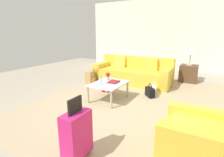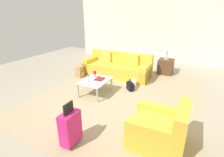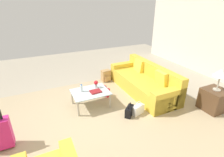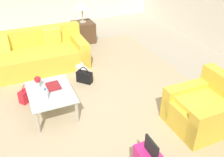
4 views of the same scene
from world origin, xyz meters
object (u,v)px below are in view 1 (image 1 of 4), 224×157
couch (133,74)px  suitcase_magenta (77,134)px  water_bottle (101,81)px  flower_vase (108,76)px  handbag_red (108,87)px  handbag_white (154,90)px  handbag_black (150,92)px  coffee_table_book (114,82)px  side_table (188,73)px  backpack_tan (90,77)px  coffee_table (109,85)px  table_lamp (191,52)px  armchair (207,144)px

couch → suitcase_magenta: 3.88m
water_bottle → flower_vase: flower_vase is taller
handbag_red → handbag_white: (-0.40, 1.20, 0.00)m
suitcase_magenta → handbag_black: bearing=177.5°
coffee_table_book → side_table: size_ratio=0.50×
handbag_black → backpack_tan: bearing=-97.8°
handbag_black → handbag_white: bearing=172.1°
flower_vase → handbag_red: bearing=-147.6°
flower_vase → handbag_black: (-0.49, 0.97, -0.43)m
couch → handbag_red: (1.26, -0.25, -0.16)m
coffee_table → suitcase_magenta: suitcase_magenta is taller
handbag_black → side_table: bearing=161.9°
couch → water_bottle: couch is taller
table_lamp → handbag_black: bearing=-18.1°
armchair → backpack_tan: 4.16m
coffee_table → handbag_red: size_ratio=2.64×
couch → suitcase_magenta: size_ratio=2.94×
handbag_red → backpack_tan: 1.05m
armchair → handbag_white: 2.60m
side_table → handbag_black: 2.20m
suitcase_magenta → backpack_tan: 3.60m
armchair → handbag_black: armchair is taller
water_bottle → handbag_black: (-0.91, 0.92, -0.40)m
suitcase_magenta → handbag_black: 2.73m
side_table → backpack_tan: 3.32m
water_bottle → handbag_red: (-0.74, -0.25, -0.40)m
side_table → backpack_tan: bearing=-57.2°
flower_vase → backpack_tan: 1.43m
handbag_black → handbag_white: (-0.23, 0.03, 0.00)m
handbag_black → backpack_tan: backpack_tan is taller
water_bottle → backpack_tan: size_ratio=0.51×
table_lamp → backpack_tan: size_ratio=1.40×
side_table → suitcase_magenta: suitcase_magenta is taller
handbag_red → backpack_tan: (-0.47, -0.94, 0.06)m
water_bottle → handbag_black: size_ratio=0.57×
couch → handbag_black: (1.08, 0.92, -0.16)m
side_table → handbag_black: side_table is taller
handbag_black → handbag_white: same height
flower_vase → handbag_black: flower_vase is taller
side_table → suitcase_magenta: (4.80, -0.80, 0.08)m
table_lamp → handbag_black: 2.37m
armchair → suitcase_magenta: 1.63m
flower_vase → handbag_white: flower_vase is taller
coffee_table → backpack_tan: coffee_table is taller
coffee_table_book → backpack_tan: bearing=-125.1°
coffee_table_book → handbag_black: coffee_table_book is taller
coffee_table → table_lamp: bearing=151.8°
armchair → table_lamp: (-4.10, -0.67, 0.72)m
side_table → handbag_white: size_ratio=1.58×
coffee_table_book → side_table: 3.04m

